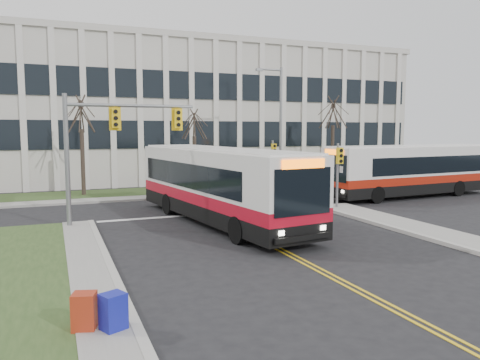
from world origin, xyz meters
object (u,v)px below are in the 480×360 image
at_px(streetlight, 279,121).
at_px(bus_main, 219,186).
at_px(directory_sign, 204,176).
at_px(newspaper_box_red, 85,314).
at_px(newspaper_box_blue, 113,314).
at_px(bus_cross, 410,172).

distance_m(streetlight, bus_main, 13.79).
relative_size(directory_sign, bus_main, 0.15).
relative_size(streetlight, newspaper_box_red, 9.68).
relative_size(directory_sign, newspaper_box_red, 2.11).
relative_size(newspaper_box_blue, newspaper_box_red, 1.00).
bearing_deg(newspaper_box_red, streetlight, 71.25).
height_order(directory_sign, bus_main, bus_main).
bearing_deg(bus_main, directory_sign, 68.13).
xyz_separation_m(directory_sign, bus_cross, (12.22, -8.00, 0.55)).
xyz_separation_m(directory_sign, bus_main, (-2.91, -11.66, 0.62)).
distance_m(streetlight, bus_cross, 10.09).
bearing_deg(streetlight, bus_main, -129.17).
bearing_deg(streetlight, newspaper_box_red, -125.94).
xyz_separation_m(bus_cross, newspaper_box_red, (-22.11, -14.57, -1.25)).
distance_m(streetlight, newspaper_box_blue, 26.57).
relative_size(streetlight, directory_sign, 4.60).
relative_size(streetlight, newspaper_box_blue, 9.68).
relative_size(bus_main, newspaper_box_blue, 14.17).
xyz_separation_m(bus_cross, newspaper_box_blue, (-21.52, -14.84, -1.25)).
bearing_deg(directory_sign, newspaper_box_blue, -112.16).
height_order(streetlight, newspaper_box_red, streetlight).
distance_m(directory_sign, bus_main, 12.03).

